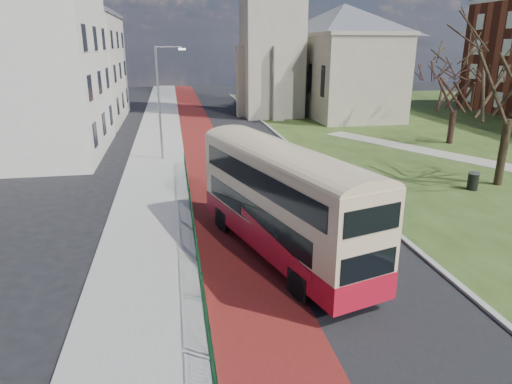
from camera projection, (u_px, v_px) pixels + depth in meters
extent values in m
plane|color=black|center=(275.00, 267.00, 17.68)|extent=(160.00, 160.00, 0.00)
cube|color=black|center=(239.00, 151.00, 36.63)|extent=(9.00, 120.00, 0.01)
cube|color=#591414|center=(205.00, 152.00, 36.17)|extent=(3.40, 120.00, 0.01)
cube|color=gray|center=(157.00, 154.00, 35.50)|extent=(4.00, 120.00, 0.12)
cube|color=#999993|center=(182.00, 153.00, 35.84)|extent=(0.25, 120.00, 0.13)
cube|color=#999993|center=(288.00, 143.00, 39.27)|extent=(0.25, 80.00, 0.13)
cube|color=#2F4418|center=(495.00, 136.00, 42.68)|extent=(40.00, 80.00, 0.04)
cylinder|color=#0D3B1C|center=(192.00, 210.00, 20.57)|extent=(0.04, 24.00, 0.04)
cylinder|color=#0D3B1C|center=(193.00, 229.00, 20.87)|extent=(0.04, 24.00, 0.04)
cube|color=gray|center=(272.00, 8.00, 50.84)|extent=(6.50, 6.50, 24.00)
cube|color=gray|center=(341.00, 76.00, 54.63)|extent=(9.00, 18.00, 9.00)
pyramid|color=#565960|center=(345.00, 3.00, 52.11)|extent=(9.00, 18.00, 3.60)
cube|color=silver|center=(28.00, 72.00, 33.91)|extent=(10.00, 14.00, 12.50)
cube|color=beige|center=(72.00, 70.00, 49.11)|extent=(10.00, 16.00, 11.00)
cube|color=#565960|center=(65.00, 13.00, 47.32)|extent=(10.30, 16.30, 0.50)
cylinder|color=gray|center=(159.00, 104.00, 32.46)|extent=(0.16, 0.16, 8.00)
cylinder|color=gray|center=(169.00, 47.00, 31.40)|extent=(1.80, 0.10, 0.10)
cube|color=silver|center=(182.00, 49.00, 31.60)|extent=(0.50, 0.18, 0.12)
cube|color=#A40F21|center=(282.00, 233.00, 18.35)|extent=(5.27, 10.73, 0.95)
cube|color=#CDB58C|center=(282.00, 190.00, 17.78)|extent=(5.23, 10.67, 2.76)
cube|color=black|center=(252.00, 213.00, 17.78)|extent=(2.47, 8.26, 0.90)
cube|color=black|center=(304.00, 203.00, 18.79)|extent=(2.47, 8.26, 0.90)
cube|color=black|center=(255.00, 179.00, 17.09)|extent=(2.70, 9.06, 0.86)
cube|color=black|center=(309.00, 172.00, 18.11)|extent=(2.70, 9.06, 0.86)
cube|color=black|center=(230.00, 177.00, 22.46)|extent=(2.07, 0.68, 1.00)
cube|color=black|center=(229.00, 149.00, 22.02)|extent=(2.07, 0.68, 0.86)
cube|color=orange|center=(229.00, 138.00, 21.85)|extent=(1.66, 0.57, 0.29)
cylinder|color=black|center=(223.00, 220.00, 21.06)|extent=(0.55, 1.03, 0.99)
cylinder|color=black|center=(264.00, 212.00, 21.99)|extent=(0.55, 1.03, 0.99)
cylinder|color=black|center=(299.00, 285.00, 15.37)|extent=(0.55, 1.03, 0.99)
cylinder|color=black|center=(351.00, 271.00, 16.30)|extent=(0.55, 1.03, 0.99)
cylinder|color=#2D2316|center=(503.00, 153.00, 27.25)|extent=(0.55, 0.55, 3.99)
cylinder|color=black|center=(451.00, 127.00, 38.92)|extent=(0.53, 0.53, 2.86)
cylinder|color=black|center=(473.00, 182.00, 26.73)|extent=(0.61, 0.61, 0.98)
cylinder|color=gray|center=(474.00, 173.00, 26.57)|extent=(0.66, 0.66, 0.07)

